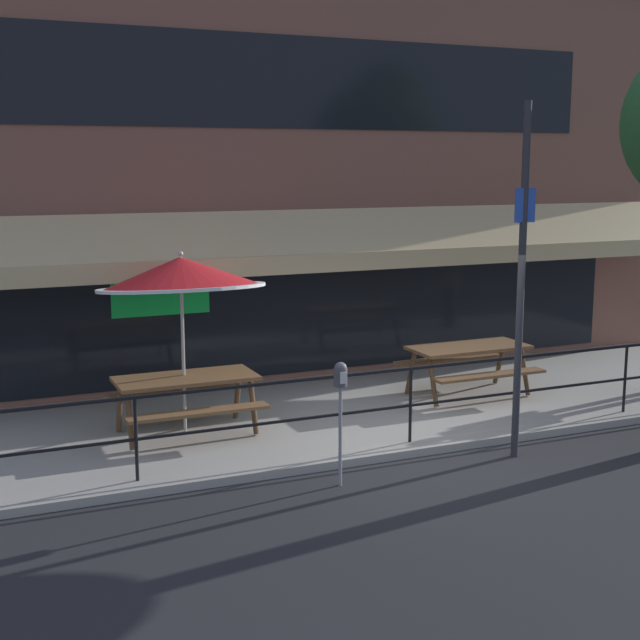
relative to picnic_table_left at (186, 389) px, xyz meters
name	(u,v)px	position (x,y,z in m)	size (l,w,h in m)	color
ground_plane	(422,456)	(2.49, -1.76, -0.71)	(120.00, 120.00, 0.00)	#232326
patio_deck	(352,412)	(2.49, 0.24, -0.66)	(15.00, 4.00, 0.10)	#9E998E
restaurant_building	(292,173)	(2.49, 2.46, 2.70)	(15.00, 1.60, 6.86)	brown
patio_railing	(411,388)	(2.49, -1.46, 0.09)	(13.84, 0.04, 0.97)	black
picnic_table_left	(186,389)	(0.00, 0.00, 0.00)	(1.80, 1.42, 0.76)	brown
picnic_table_centre	(468,356)	(4.41, 0.19, 0.00)	(1.80, 1.42, 0.76)	brown
patio_umbrella_left	(181,274)	(0.00, 0.09, 1.47)	(2.14, 2.14, 2.40)	#B7B2A8
parking_meter_near	(341,386)	(1.14, -2.26, 0.44)	(0.15, 0.16, 1.42)	gray
street_sign_pole	(521,280)	(3.54, -2.21, 1.49)	(0.28, 0.09, 4.28)	#2D2D33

